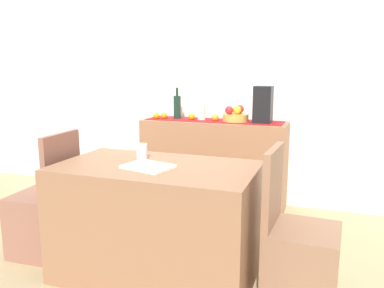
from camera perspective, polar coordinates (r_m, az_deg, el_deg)
ground_plane at (r=3.11m, az=-3.32°, el=-14.42°), size 6.40×6.40×0.02m
room_wall_rear at (r=3.92m, az=3.32°, el=11.35°), size 6.40×0.06×2.70m
sideboard_console at (r=3.76m, az=3.20°, el=-2.91°), size 1.39×0.42×0.84m
table_runner at (r=3.68m, az=3.27°, el=3.51°), size 1.31×0.32×0.01m
fruit_bowl at (r=3.63m, az=6.48°, el=3.93°), size 0.24×0.24×0.07m
apple_center at (r=3.66m, az=5.70°, el=5.05°), size 0.06×0.06×0.06m
apple_front at (r=3.60m, az=6.73°, el=5.02°), size 0.08×0.08×0.08m
apple_rear at (r=3.68m, az=7.12°, el=5.17°), size 0.08×0.08×0.08m
apple_upper at (r=3.59m, az=5.53°, el=5.03°), size 0.08×0.08×0.08m
wine_bottle at (r=3.79m, az=-2.22°, el=5.55°), size 0.07×0.07×0.31m
coffee_maker at (r=3.56m, az=10.53°, el=5.77°), size 0.16×0.18×0.34m
ceramic_vase at (r=3.71m, az=1.43°, el=4.88°), size 0.08×0.08×0.17m
orange_loose_far at (r=3.81m, az=-5.32°, el=4.19°), size 0.07×0.07×0.07m
orange_loose_mid at (r=3.64m, az=3.44°, el=3.93°), size 0.07×0.07×0.07m
orange_loose_near_bowl at (r=3.81m, az=-4.19°, el=4.21°), size 0.07×0.07×0.07m
orange_loose_end at (r=3.72m, az=-0.05°, el=4.07°), size 0.07×0.07×0.07m
dining_table at (r=2.52m, az=-5.23°, el=-11.33°), size 1.25×0.71×0.74m
open_book at (r=2.34m, az=-6.55°, el=-3.34°), size 0.32×0.27×0.02m
coffee_cup at (r=2.56m, az=-7.49°, el=-1.12°), size 0.07×0.07×0.10m
chair_near_window at (r=3.02m, az=-20.92°, el=-10.30°), size 0.42×0.42×0.90m
chair_by_corner at (r=2.37m, az=15.58°, el=-16.07°), size 0.42×0.42×0.90m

